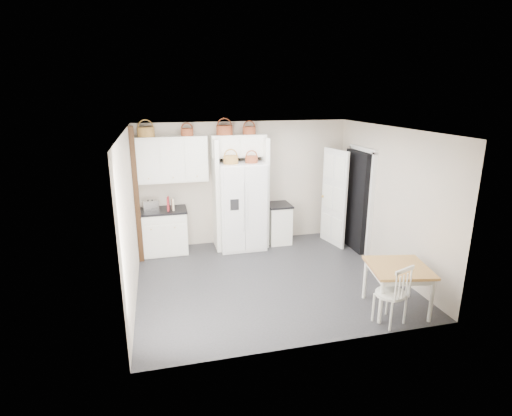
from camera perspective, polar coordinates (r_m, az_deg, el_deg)
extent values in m
plane|color=#28282B|center=(7.18, 1.85, -10.05)|extent=(4.50, 4.50, 0.00)
plane|color=white|center=(6.46, 2.06, 11.11)|extent=(4.50, 4.50, 0.00)
plane|color=#B0AA9D|center=(8.58, -1.70, 3.60)|extent=(4.50, 0.00, 4.50)
plane|color=#B0AA9D|center=(6.48, -17.57, -1.37)|extent=(0.00, 4.00, 4.00)
plane|color=#B0AA9D|center=(7.61, 18.47, 1.11)|extent=(0.00, 4.00, 4.00)
cube|color=white|center=(8.29, -2.13, 0.33)|extent=(0.94, 0.75, 1.81)
cube|color=white|center=(8.35, -13.12, -3.37)|extent=(0.94, 0.60, 0.87)
cube|color=white|center=(8.71, 3.20, -2.30)|extent=(0.47, 0.56, 0.82)
cube|color=#AC6635|center=(6.45, 19.44, -10.72)|extent=(1.00, 1.00, 0.71)
cube|color=white|center=(6.03, 18.67, -11.51)|extent=(0.56, 0.53, 0.91)
cube|color=black|center=(8.21, -13.33, -0.36)|extent=(0.98, 0.64, 0.04)
cube|color=black|center=(8.58, 3.25, 0.43)|extent=(0.51, 0.60, 0.04)
cube|color=silver|center=(8.18, -14.85, 0.35)|extent=(0.32, 0.23, 0.20)
cube|color=maroon|center=(8.09, -12.43, 0.58)|extent=(0.06, 0.18, 0.26)
cube|color=beige|center=(8.10, -11.81, 0.53)|extent=(0.05, 0.16, 0.24)
cylinder|color=olive|center=(8.05, -15.45, 10.42)|extent=(0.32, 0.32, 0.18)
cylinder|color=brown|center=(8.07, -9.82, 10.63)|extent=(0.25, 0.25, 0.14)
cylinder|color=brown|center=(8.16, -4.52, 11.02)|extent=(0.33, 0.33, 0.19)
cylinder|color=brown|center=(8.26, -0.99, 11.02)|extent=(0.27, 0.27, 0.15)
cylinder|color=olive|center=(7.94, -3.63, 6.90)|extent=(0.29, 0.29, 0.16)
cylinder|color=brown|center=(8.02, -0.65, 6.95)|extent=(0.25, 0.25, 0.14)
cube|color=white|center=(8.12, -11.94, 6.84)|extent=(1.40, 0.34, 0.90)
cube|color=white|center=(8.25, -2.53, 8.89)|extent=(1.12, 0.34, 0.45)
cube|color=white|center=(8.22, -5.75, 1.87)|extent=(0.08, 0.60, 2.30)
cube|color=white|center=(8.42, 1.14, 2.30)|extent=(0.08, 0.60, 2.30)
cube|color=#371C0E|center=(7.78, -16.69, 1.58)|extent=(0.09, 0.09, 2.60)
cube|color=black|center=(8.47, 14.24, 1.01)|extent=(0.18, 0.85, 2.05)
cube|color=white|center=(8.60, 11.08, 1.43)|extent=(0.21, 0.79, 2.05)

